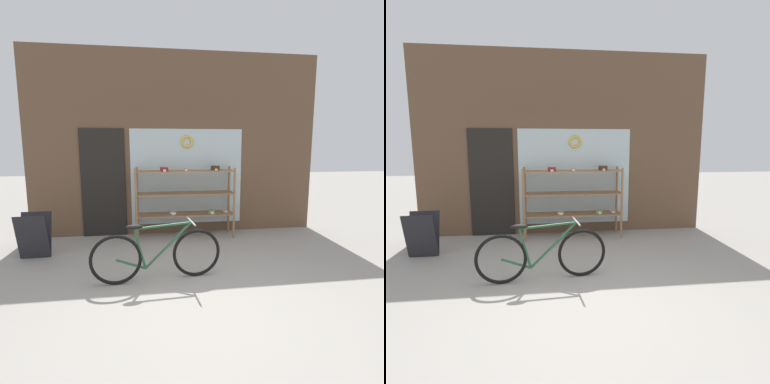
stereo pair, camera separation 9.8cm
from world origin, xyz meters
The scene contains 5 objects.
ground_plane centered at (0.00, 0.00, 0.00)m, with size 30.00×30.00×0.00m, color gray.
storefront_facade centered at (-0.04, 2.80, 1.74)m, with size 5.72×0.13×3.58m.
display_case centered at (0.15, 2.44, 0.86)m, with size 1.89×0.45×1.39m.
bicycle centered at (-0.48, 0.60, 0.36)m, with size 1.73×0.46×0.80m.
sandwich_board centered at (-2.38, 1.68, 0.37)m, with size 0.46×0.39×0.72m.
Camera 2 is at (-0.46, -3.21, 1.80)m, focal length 28.00 mm.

